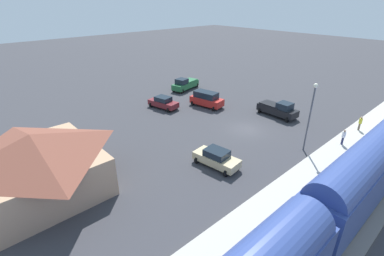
{
  "coord_description": "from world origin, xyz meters",
  "views": [
    {
      "loc": [
        -18.16,
        25.5,
        14.65
      ],
      "look_at": [
        3.17,
        6.06,
        1.0
      ],
      "focal_mm": 25.95,
      "sensor_mm": 36.0,
      "label": 1
    }
  ],
  "objects_px": {
    "station_building": "(37,163)",
    "light_pole_near_platform": "(311,109)",
    "pickup_green": "(185,84)",
    "pedestrian_on_platform": "(360,122)",
    "sedan_maroon": "(163,102)",
    "pedestrian_waiting_far": "(344,136)",
    "suv_red": "(206,99)",
    "sedan_tan": "(216,158)",
    "pickup_black": "(278,109)"
  },
  "relations": [
    {
      "from": "suv_red",
      "to": "pickup_black",
      "type": "xyz_separation_m",
      "value": [
        -9.14,
        -4.48,
        -0.12
      ]
    },
    {
      "from": "sedan_tan",
      "to": "sedan_maroon",
      "type": "bearing_deg",
      "value": -19.42
    },
    {
      "from": "sedan_tan",
      "to": "light_pole_near_platform",
      "type": "relative_size",
      "value": 0.65
    },
    {
      "from": "pedestrian_on_platform",
      "to": "pickup_black",
      "type": "height_order",
      "value": "pickup_black"
    },
    {
      "from": "pedestrian_waiting_far",
      "to": "pickup_green",
      "type": "relative_size",
      "value": 0.3
    },
    {
      "from": "pedestrian_waiting_far",
      "to": "sedan_maroon",
      "type": "xyz_separation_m",
      "value": [
        22.17,
        7.24,
        -0.4
      ]
    },
    {
      "from": "pedestrian_on_platform",
      "to": "pedestrian_waiting_far",
      "type": "distance_m",
      "value": 5.14
    },
    {
      "from": "pedestrian_on_platform",
      "to": "pickup_green",
      "type": "bearing_deg",
      "value": 9.03
    },
    {
      "from": "station_building",
      "to": "pedestrian_waiting_far",
      "type": "relative_size",
      "value": 5.9
    },
    {
      "from": "pickup_green",
      "to": "suv_red",
      "type": "bearing_deg",
      "value": 160.01
    },
    {
      "from": "pedestrian_waiting_far",
      "to": "suv_red",
      "type": "xyz_separation_m",
      "value": [
        18.51,
        2.09,
        -0.13
      ]
    },
    {
      "from": "suv_red",
      "to": "light_pole_near_platform",
      "type": "xyz_separation_m",
      "value": [
        -16.09,
        1.58,
        3.45
      ]
    },
    {
      "from": "station_building",
      "to": "pickup_black",
      "type": "bearing_deg",
      "value": -98.47
    },
    {
      "from": "suv_red",
      "to": "sedan_tan",
      "type": "xyz_separation_m",
      "value": [
        -12.0,
        10.68,
        -0.27
      ]
    },
    {
      "from": "pedestrian_on_platform",
      "to": "sedan_maroon",
      "type": "xyz_separation_m",
      "value": [
        22.06,
        12.39,
        -0.4
      ]
    },
    {
      "from": "pedestrian_waiting_far",
      "to": "sedan_maroon",
      "type": "relative_size",
      "value": 0.36
    },
    {
      "from": "pedestrian_on_platform",
      "to": "sedan_tan",
      "type": "xyz_separation_m",
      "value": [
        6.4,
        17.91,
        -0.4
      ]
    },
    {
      "from": "station_building",
      "to": "sedan_tan",
      "type": "relative_size",
      "value": 2.15
    },
    {
      "from": "pedestrian_on_platform",
      "to": "suv_red",
      "type": "bearing_deg",
      "value": 21.46
    },
    {
      "from": "pickup_black",
      "to": "pedestrian_waiting_far",
      "type": "bearing_deg",
      "value": 165.66
    },
    {
      "from": "sedan_maroon",
      "to": "pickup_green",
      "type": "height_order",
      "value": "pickup_green"
    },
    {
      "from": "sedan_tan",
      "to": "pickup_green",
      "type": "xyz_separation_m",
      "value": [
        20.24,
        -13.67,
        0.15
      ]
    },
    {
      "from": "station_building",
      "to": "suv_red",
      "type": "bearing_deg",
      "value": -78.49
    },
    {
      "from": "sedan_maroon",
      "to": "light_pole_near_platform",
      "type": "distance_m",
      "value": 20.42
    },
    {
      "from": "sedan_maroon",
      "to": "suv_red",
      "type": "xyz_separation_m",
      "value": [
        -3.67,
        -5.15,
        0.27
      ]
    },
    {
      "from": "pedestrian_on_platform",
      "to": "sedan_tan",
      "type": "relative_size",
      "value": 0.36
    },
    {
      "from": "pickup_green",
      "to": "light_pole_near_platform",
      "type": "bearing_deg",
      "value": 169.35
    },
    {
      "from": "station_building",
      "to": "suv_red",
      "type": "height_order",
      "value": "station_building"
    },
    {
      "from": "pedestrian_on_platform",
      "to": "light_pole_near_platform",
      "type": "relative_size",
      "value": 0.24
    },
    {
      "from": "pedestrian_waiting_far",
      "to": "pickup_black",
      "type": "distance_m",
      "value": 9.67
    },
    {
      "from": "pedestrian_on_platform",
      "to": "sedan_maroon",
      "type": "bearing_deg",
      "value": 29.31
    },
    {
      "from": "pickup_black",
      "to": "sedan_tan",
      "type": "bearing_deg",
      "value": 100.67
    },
    {
      "from": "pedestrian_on_platform",
      "to": "light_pole_near_platform",
      "type": "xyz_separation_m",
      "value": [
        2.3,
        8.81,
        3.32
      ]
    },
    {
      "from": "suv_red",
      "to": "pickup_black",
      "type": "relative_size",
      "value": 0.95
    },
    {
      "from": "pedestrian_on_platform",
      "to": "light_pole_near_platform",
      "type": "bearing_deg",
      "value": 75.36
    },
    {
      "from": "pedestrian_on_platform",
      "to": "sedan_tan",
      "type": "distance_m",
      "value": 19.02
    },
    {
      "from": "pickup_green",
      "to": "sedan_tan",
      "type": "bearing_deg",
      "value": 145.96
    },
    {
      "from": "pedestrian_waiting_far",
      "to": "suv_red",
      "type": "distance_m",
      "value": 18.62
    },
    {
      "from": "sedan_maroon",
      "to": "pickup_black",
      "type": "distance_m",
      "value": 16.03
    },
    {
      "from": "suv_red",
      "to": "pickup_green",
      "type": "distance_m",
      "value": 8.77
    },
    {
      "from": "sedan_maroon",
      "to": "suv_red",
      "type": "height_order",
      "value": "suv_red"
    },
    {
      "from": "pickup_black",
      "to": "sedan_tan",
      "type": "distance_m",
      "value": 15.43
    },
    {
      "from": "suv_red",
      "to": "pickup_green",
      "type": "relative_size",
      "value": 0.91
    },
    {
      "from": "pickup_green",
      "to": "light_pole_near_platform",
      "type": "xyz_separation_m",
      "value": [
        -24.33,
        4.58,
        3.57
      ]
    },
    {
      "from": "station_building",
      "to": "light_pole_near_platform",
      "type": "height_order",
      "value": "light_pole_near_platform"
    },
    {
      "from": "pedestrian_waiting_far",
      "to": "station_building",
      "type": "bearing_deg",
      "value": 62.48
    },
    {
      "from": "sedan_tan",
      "to": "pedestrian_waiting_far",
      "type": "bearing_deg",
      "value": -117.0
    },
    {
      "from": "pedestrian_on_platform",
      "to": "sedan_tan",
      "type": "bearing_deg",
      "value": 70.34
    },
    {
      "from": "sedan_tan",
      "to": "station_building",
      "type": "bearing_deg",
      "value": 61.99
    },
    {
      "from": "sedan_maroon",
      "to": "pedestrian_on_platform",
      "type": "bearing_deg",
      "value": -150.69
    }
  ]
}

